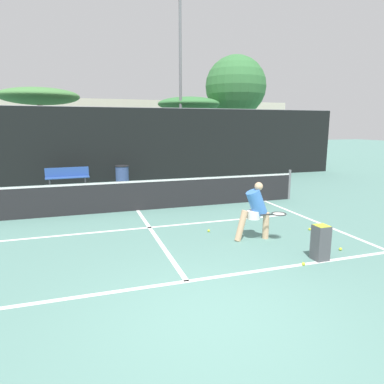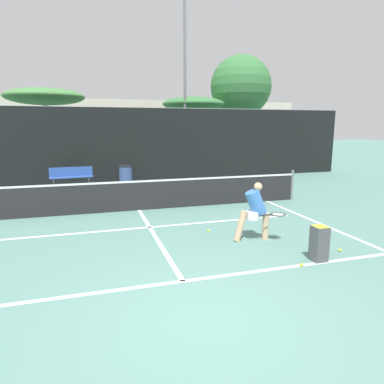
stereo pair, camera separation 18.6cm
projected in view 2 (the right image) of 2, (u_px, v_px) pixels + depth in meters
ground_plane at (205, 318)px, 4.75m from camera, size 100.00×100.00×0.00m
court_baseline_near at (183, 281)px, 5.87m from camera, size 11.00×0.10×0.01m
court_service_line at (150, 227)px, 8.98m from camera, size 8.25×0.10×0.01m
court_center_mark at (155, 235)px, 8.33m from camera, size 0.10×5.25×0.01m
court_sideline_right at (313, 220)px, 9.61m from camera, size 0.10×6.25×0.01m
net at (139, 194)px, 10.70m from camera, size 11.09×0.09×1.07m
fence_back at (120, 145)px, 16.13m from camera, size 24.00×0.06×3.48m
player_practicing at (255, 210)px, 7.86m from camera, size 1.13×0.62×1.37m
tennis_ball_scattered_0 at (310, 230)px, 8.65m from camera, size 0.07×0.07×0.07m
tennis_ball_scattered_1 at (340, 250)px, 7.24m from camera, size 0.07×0.07×0.07m
tennis_ball_scattered_2 at (301, 265)px, 6.48m from camera, size 0.07×0.07×0.07m
tennis_ball_scattered_3 at (208, 231)px, 8.57m from camera, size 0.07×0.07×0.07m
tennis_ball_scattered_4 at (281, 214)px, 10.15m from camera, size 0.07×0.07×0.07m
ball_hopper at (319, 243)px, 6.70m from camera, size 0.28×0.28×0.71m
courtside_bench at (71, 176)px, 14.79m from camera, size 1.81×0.49×0.86m
trash_bin at (126, 175)px, 15.62m from camera, size 0.62×0.62×0.84m
parked_car at (139, 160)px, 20.19m from camera, size 1.63×4.38×1.54m
floodlight_mast at (185, 62)px, 19.78m from camera, size 1.10×0.24×10.04m
tree_west at (45, 97)px, 18.62m from camera, size 4.20×4.20×4.62m
tree_mid at (241, 87)px, 23.67m from camera, size 4.20×4.20×7.39m
tree_east at (194, 105)px, 22.00m from camera, size 3.99×3.99×4.43m
building_far at (104, 128)px, 30.09m from camera, size 36.00×2.40×4.83m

